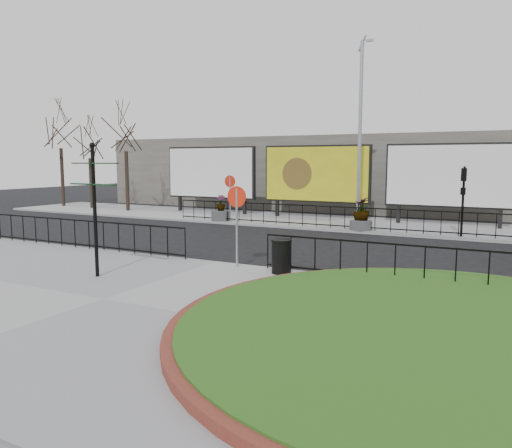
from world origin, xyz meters
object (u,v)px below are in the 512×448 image
Objects in this scene: lamp_post at (360,131)px; planter_b at (359,218)px; litter_bin at (281,256)px; planter_a at (221,213)px; billboard_mid at (316,174)px; fingerpost_sign at (94,197)px; planter_c at (363,217)px.

lamp_post reaches higher than planter_b.
litter_bin is 10.02m from planter_b.
planter_b is (7.66, -0.12, 0.11)m from planter_a.
billboard_mid reaches higher than litter_bin.
billboard_mid is 4.45× the size of planter_b.
planter_a is 7.66m from planter_b.
planter_b is (0.49, -1.60, -4.16)m from lamp_post.
planter_a is at bearing 114.38° from fingerpost_sign.
lamp_post is (3.01, -1.97, 2.23)m from billboard_mid.
fingerpost_sign is 13.53m from planter_a.
lamp_post is at bearing 11.68° from planter_a.
planter_c is at bearing -43.99° from billboard_mid.
billboard_mid reaches higher than planter_a.
planter_a is (-7.16, -1.48, -4.26)m from lamp_post.
lamp_post is 14.93m from fingerpost_sign.
planter_b is 0.22m from planter_c.
planter_c is at bearing 0.00° from planter_b.
planter_b is 0.91× the size of planter_c.
planter_a is at bearing 179.13° from planter_c.
litter_bin is 0.71× the size of planter_b.
billboard_mid reaches higher than fingerpost_sign.
lamp_post is 6.62× the size of planter_b.
planter_c is (4.05, 12.74, -1.61)m from fingerpost_sign.
lamp_post is 12.39m from litter_bin.
planter_b is (3.50, -3.57, -1.93)m from billboard_mid.
billboard_mid is at bearing 96.65° from fingerpost_sign.
planter_c is at bearing -0.87° from planter_a.
litter_bin is at bearing -84.70° from lamp_post.
fingerpost_sign is 3.78× the size of litter_bin.
planter_a is 1.00× the size of planter_b.
litter_bin is 13.05m from planter_a.
planter_b is at bearing -45.58° from billboard_mid.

